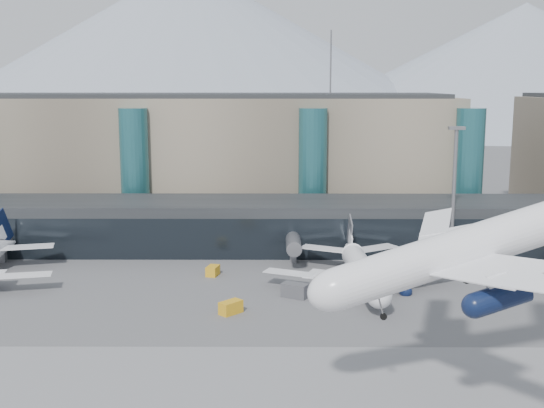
{
  "coord_description": "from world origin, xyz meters",
  "views": [
    {
      "loc": [
        -3.42,
        -77.86,
        33.43
      ],
      "look_at": [
        -3.93,
        32.0,
        13.91
      ],
      "focal_mm": 45.0,
      "sensor_mm": 36.0,
      "label": 1
    }
  ],
  "objects_px": {
    "veh_c": "(295,290)",
    "veh_h": "(231,307)",
    "veh_g": "(334,282)",
    "hero_jet": "(491,233)",
    "jet_parked_mid": "(361,261)",
    "veh_d": "(531,266)",
    "veh_b": "(213,271)",
    "lightmast_mid": "(454,187)"
  },
  "relations": [
    {
      "from": "veh_c",
      "to": "veh_h",
      "type": "xyz_separation_m",
      "value": [
        -9.68,
        -7.75,
        -0.19
      ]
    },
    {
      "from": "hero_jet",
      "to": "veh_c",
      "type": "distance_m",
      "value": 44.29
    },
    {
      "from": "veh_g",
      "to": "veh_b",
      "type": "bearing_deg",
      "value": -129.54
    },
    {
      "from": "veh_c",
      "to": "veh_d",
      "type": "relative_size",
      "value": 1.51
    },
    {
      "from": "hero_jet",
      "to": "lightmast_mid",
      "type": "bearing_deg",
      "value": 70.03
    },
    {
      "from": "jet_parked_mid",
      "to": "hero_jet",
      "type": "bearing_deg",
      "value": -172.89
    },
    {
      "from": "jet_parked_mid",
      "to": "veh_h",
      "type": "xyz_separation_m",
      "value": [
        -20.84,
        -14.39,
        -3.23
      ]
    },
    {
      "from": "hero_jet",
      "to": "jet_parked_mid",
      "type": "xyz_separation_m",
      "value": [
        -7.56,
        42.81,
        -14.35
      ]
    },
    {
      "from": "veh_b",
      "to": "veh_c",
      "type": "xyz_separation_m",
      "value": [
        14.16,
        -12.43,
        0.28
      ]
    },
    {
      "from": "jet_parked_mid",
      "to": "veh_c",
      "type": "height_order",
      "value": "jet_parked_mid"
    },
    {
      "from": "veh_g",
      "to": "veh_d",
      "type": "bearing_deg",
      "value": 83.5
    },
    {
      "from": "jet_parked_mid",
      "to": "veh_c",
      "type": "distance_m",
      "value": 13.34
    },
    {
      "from": "veh_b",
      "to": "veh_d",
      "type": "relative_size",
      "value": 1.09
    },
    {
      "from": "veh_d",
      "to": "jet_parked_mid",
      "type": "bearing_deg",
      "value": 126.54
    },
    {
      "from": "veh_g",
      "to": "jet_parked_mid",
      "type": "bearing_deg",
      "value": 77.73
    },
    {
      "from": "lightmast_mid",
      "to": "veh_b",
      "type": "height_order",
      "value": "lightmast_mid"
    },
    {
      "from": "lightmast_mid",
      "to": "hero_jet",
      "type": "height_order",
      "value": "hero_jet"
    },
    {
      "from": "veh_c",
      "to": "veh_d",
      "type": "height_order",
      "value": "veh_c"
    },
    {
      "from": "lightmast_mid",
      "to": "veh_c",
      "type": "bearing_deg",
      "value": -143.66
    },
    {
      "from": "veh_c",
      "to": "veh_g",
      "type": "distance_m",
      "value": 8.9
    },
    {
      "from": "veh_c",
      "to": "hero_jet",
      "type": "bearing_deg",
      "value": -34.65
    },
    {
      "from": "veh_d",
      "to": "hero_jet",
      "type": "bearing_deg",
      "value": 174.98
    },
    {
      "from": "lightmast_mid",
      "to": "veh_h",
      "type": "relative_size",
      "value": 7.46
    },
    {
      "from": "veh_b",
      "to": "veh_d",
      "type": "height_order",
      "value": "veh_b"
    },
    {
      "from": "hero_jet",
      "to": "veh_b",
      "type": "height_order",
      "value": "hero_jet"
    },
    {
      "from": "veh_c",
      "to": "jet_parked_mid",
      "type": "bearing_deg",
      "value": 58.76
    },
    {
      "from": "veh_g",
      "to": "veh_h",
      "type": "bearing_deg",
      "value": -72.28
    },
    {
      "from": "hero_jet",
      "to": "veh_c",
      "type": "bearing_deg",
      "value": 108.55
    },
    {
      "from": "veh_c",
      "to": "veh_b",
      "type": "bearing_deg",
      "value": 166.72
    },
    {
      "from": "hero_jet",
      "to": "jet_parked_mid",
      "type": "bearing_deg",
      "value": 91.21
    },
    {
      "from": "veh_b",
      "to": "hero_jet",
      "type": "bearing_deg",
      "value": -132.68
    },
    {
      "from": "veh_b",
      "to": "veh_c",
      "type": "bearing_deg",
      "value": -118.03
    },
    {
      "from": "veh_d",
      "to": "veh_h",
      "type": "height_order",
      "value": "veh_h"
    },
    {
      "from": "jet_parked_mid",
      "to": "veh_b",
      "type": "bearing_deg",
      "value": 74.23
    },
    {
      "from": "lightmast_mid",
      "to": "veh_c",
      "type": "distance_m",
      "value": 39.83
    },
    {
      "from": "lightmast_mid",
      "to": "veh_g",
      "type": "bearing_deg",
      "value": -145.2
    },
    {
      "from": "jet_parked_mid",
      "to": "veh_g",
      "type": "height_order",
      "value": "jet_parked_mid"
    },
    {
      "from": "lightmast_mid",
      "to": "hero_jet",
      "type": "xyz_separation_m",
      "value": [
        -11.53,
        -58.42,
        4.12
      ]
    },
    {
      "from": "lightmast_mid",
      "to": "veh_b",
      "type": "xyz_separation_m",
      "value": [
        -44.4,
        -9.82,
        -13.57
      ]
    },
    {
      "from": "veh_b",
      "to": "veh_g",
      "type": "bearing_deg",
      "value": -94.23
    },
    {
      "from": "hero_jet",
      "to": "jet_parked_mid",
      "type": "height_order",
      "value": "hero_jet"
    },
    {
      "from": "jet_parked_mid",
      "to": "veh_g",
      "type": "distance_m",
      "value": 5.67
    }
  ]
}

